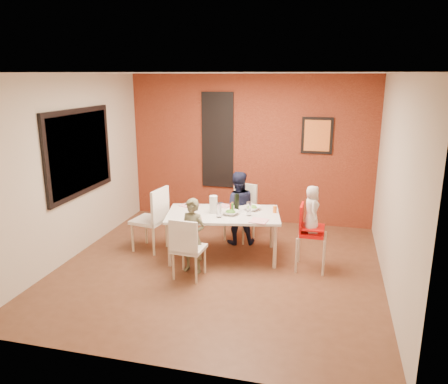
% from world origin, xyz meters
% --- Properties ---
extents(ground, '(4.50, 4.50, 0.00)m').
position_xyz_m(ground, '(0.00, 0.00, 0.00)').
color(ground, brown).
rests_on(ground, ground).
extents(ceiling, '(4.50, 4.50, 0.02)m').
position_xyz_m(ceiling, '(0.00, 0.00, 2.70)').
color(ceiling, silver).
rests_on(ceiling, wall_back).
extents(wall_back, '(4.50, 0.02, 2.70)m').
position_xyz_m(wall_back, '(0.00, 2.25, 1.35)').
color(wall_back, beige).
rests_on(wall_back, ground).
extents(wall_front, '(4.50, 0.02, 2.70)m').
position_xyz_m(wall_front, '(0.00, -2.25, 1.35)').
color(wall_front, beige).
rests_on(wall_front, ground).
extents(wall_left, '(0.02, 4.50, 2.70)m').
position_xyz_m(wall_left, '(-2.25, 0.00, 1.35)').
color(wall_left, beige).
rests_on(wall_left, ground).
extents(wall_right, '(0.02, 4.50, 2.70)m').
position_xyz_m(wall_right, '(2.25, 0.00, 1.35)').
color(wall_right, beige).
rests_on(wall_right, ground).
extents(brick_accent_wall, '(4.50, 0.02, 2.70)m').
position_xyz_m(brick_accent_wall, '(0.00, 2.23, 1.35)').
color(brick_accent_wall, maroon).
rests_on(brick_accent_wall, ground).
extents(picture_window_frame, '(0.05, 1.70, 1.30)m').
position_xyz_m(picture_window_frame, '(-2.22, 0.20, 1.55)').
color(picture_window_frame, black).
rests_on(picture_window_frame, wall_left).
extents(picture_window_pane, '(0.02, 1.55, 1.15)m').
position_xyz_m(picture_window_pane, '(-2.21, 0.20, 1.55)').
color(picture_window_pane, black).
rests_on(picture_window_pane, wall_left).
extents(glassblock_strip, '(0.55, 0.03, 1.70)m').
position_xyz_m(glassblock_strip, '(-0.60, 2.21, 1.50)').
color(glassblock_strip, silver).
rests_on(glassblock_strip, wall_back).
extents(glassblock_surround, '(0.60, 0.03, 1.76)m').
position_xyz_m(glassblock_surround, '(-0.60, 2.21, 1.50)').
color(glassblock_surround, black).
rests_on(glassblock_surround, wall_back).
extents(art_print_frame, '(0.54, 0.03, 0.64)m').
position_xyz_m(art_print_frame, '(1.20, 2.21, 1.65)').
color(art_print_frame, black).
rests_on(art_print_frame, wall_back).
extents(art_print_canvas, '(0.44, 0.01, 0.54)m').
position_xyz_m(art_print_canvas, '(1.20, 2.19, 1.65)').
color(art_print_canvas, orange).
rests_on(art_print_canvas, wall_back).
extents(dining_table, '(1.80, 1.22, 0.69)m').
position_xyz_m(dining_table, '(-0.04, 0.43, 0.63)').
color(dining_table, silver).
rests_on(dining_table, ground).
extents(chair_near, '(0.43, 0.43, 0.86)m').
position_xyz_m(chair_near, '(-0.33, -0.43, 0.48)').
color(chair_near, white).
rests_on(chair_near, ground).
extents(chair_far, '(0.54, 0.54, 0.93)m').
position_xyz_m(chair_far, '(0.07, 1.26, 0.52)').
color(chair_far, silver).
rests_on(chair_far, ground).
extents(chair_left, '(0.54, 0.54, 1.01)m').
position_xyz_m(chair_left, '(-1.15, 0.40, 0.56)').
color(chair_left, white).
rests_on(chair_left, ground).
extents(high_chair, '(0.41, 0.41, 0.95)m').
position_xyz_m(high_chair, '(1.22, 0.30, 0.57)').
color(high_chair, red).
rests_on(high_chair, ground).
extents(child_near, '(0.44, 0.34, 1.06)m').
position_xyz_m(child_near, '(-0.32, -0.20, 0.53)').
color(child_near, brown).
rests_on(child_near, ground).
extents(child_far, '(0.68, 0.59, 1.20)m').
position_xyz_m(child_far, '(0.04, 1.02, 0.60)').
color(child_far, black).
rests_on(child_far, ground).
extents(toddler, '(0.27, 0.36, 0.66)m').
position_xyz_m(toddler, '(1.25, 0.29, 0.89)').
color(toddler, silver).
rests_on(toddler, high_chair).
extents(plate_near_left, '(0.24, 0.24, 0.01)m').
position_xyz_m(plate_near_left, '(-0.37, 0.00, 0.69)').
color(plate_near_left, white).
rests_on(plate_near_left, dining_table).
extents(plate_far_mid, '(0.23, 0.23, 0.01)m').
position_xyz_m(plate_far_mid, '(-0.12, 0.78, 0.69)').
color(plate_far_mid, white).
rests_on(plate_far_mid, dining_table).
extents(plate_near_right, '(0.26, 0.26, 0.01)m').
position_xyz_m(plate_near_right, '(0.53, 0.18, 0.70)').
color(plate_near_right, white).
rests_on(plate_near_right, dining_table).
extents(plate_far_left, '(0.32, 0.32, 0.01)m').
position_xyz_m(plate_far_left, '(-0.65, 0.66, 0.70)').
color(plate_far_left, white).
rests_on(plate_far_left, dining_table).
extents(salad_bowl_a, '(0.29, 0.29, 0.06)m').
position_xyz_m(salad_bowl_a, '(0.08, 0.38, 0.72)').
color(salad_bowl_a, silver).
rests_on(salad_bowl_a, dining_table).
extents(salad_bowl_b, '(0.31, 0.31, 0.06)m').
position_xyz_m(salad_bowl_b, '(0.35, 0.69, 0.72)').
color(salad_bowl_b, white).
rests_on(salad_bowl_b, dining_table).
extents(wine_bottle, '(0.07, 0.07, 0.27)m').
position_xyz_m(wine_bottle, '(0.13, 0.56, 0.82)').
color(wine_bottle, black).
rests_on(wine_bottle, dining_table).
extents(wine_glass_a, '(0.07, 0.07, 0.21)m').
position_xyz_m(wine_glass_a, '(-0.06, 0.23, 0.80)').
color(wine_glass_a, white).
rests_on(wine_glass_a, dining_table).
extents(wine_glass_b, '(0.07, 0.07, 0.21)m').
position_xyz_m(wine_glass_b, '(0.35, 0.41, 0.79)').
color(wine_glass_b, white).
rests_on(wine_glass_b, dining_table).
extents(paper_towel_roll, '(0.12, 0.12, 0.26)m').
position_xyz_m(paper_towel_roll, '(-0.19, 0.40, 0.82)').
color(paper_towel_roll, silver).
rests_on(paper_towel_roll, dining_table).
extents(condiment_red, '(0.04, 0.04, 0.15)m').
position_xyz_m(condiment_red, '(0.06, 0.46, 0.76)').
color(condiment_red, red).
rests_on(condiment_red, dining_table).
extents(condiment_green, '(0.04, 0.04, 0.15)m').
position_xyz_m(condiment_green, '(0.09, 0.46, 0.76)').
color(condiment_green, '#377527').
rests_on(condiment_green, dining_table).
extents(condiment_brown, '(0.04, 0.04, 0.14)m').
position_xyz_m(condiment_brown, '(0.07, 0.54, 0.76)').
color(condiment_brown, brown).
rests_on(condiment_brown, dining_table).
extents(sippy_cup, '(0.06, 0.06, 0.10)m').
position_xyz_m(sippy_cup, '(0.70, 0.63, 0.74)').
color(sippy_cup, orange).
rests_on(sippy_cup, dining_table).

